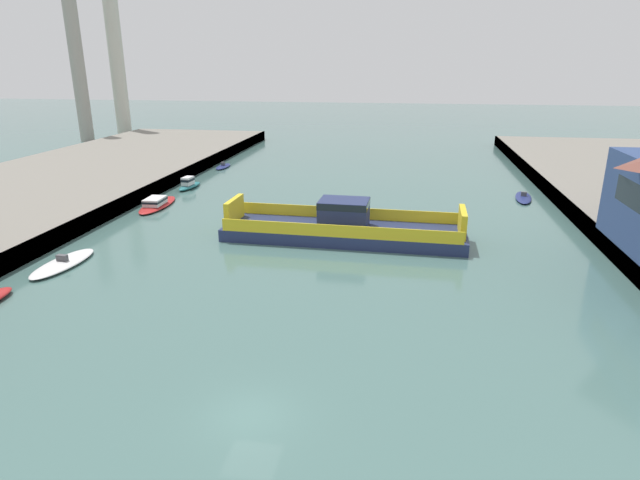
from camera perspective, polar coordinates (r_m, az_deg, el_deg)
ground_plane at (r=25.98m, az=-7.49°, el=-18.18°), size 400.00×400.00×0.00m
chain_ferry at (r=48.73m, az=2.55°, el=1.37°), size 22.11×6.70×3.69m
moored_boat_near_left at (r=67.87m, az=20.96°, el=4.29°), size 2.73×6.61×0.87m
moored_boat_near_right at (r=84.16m, az=-10.34°, el=7.77°), size 1.72×5.06×0.87m
moored_boat_mid_left at (r=62.53m, az=-17.11°, el=3.78°), size 2.89×8.23×1.15m
moored_boat_mid_right at (r=70.80m, az=-13.87°, el=5.84°), size 1.91×5.13×1.55m
moored_boat_far_left at (r=47.19m, az=-25.83°, el=-2.25°), size 2.84×7.21×0.93m
smokestack_distant_a at (r=125.85m, az=-20.96°, el=17.58°), size 3.27×3.27×29.84m
smokestack_distant_b at (r=120.86m, az=-24.64°, el=17.37°), size 2.91×2.91×30.74m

